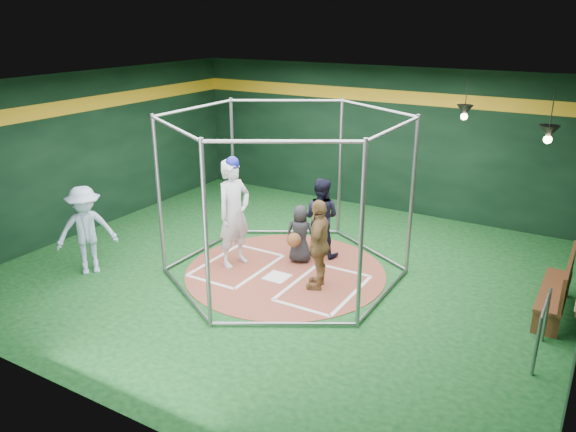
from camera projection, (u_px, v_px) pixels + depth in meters
The scene contains 15 objects.
room_shell at pixel (285, 183), 10.10m from camera, with size 10.10×9.10×3.53m.
clay_disc at pixel (285, 272), 10.68m from camera, with size 3.80×3.80×0.01m, color brown.
home_plate at pixel (277, 277), 10.43m from camera, with size 0.43×0.43×0.01m, color white.
batter_box_left at pixel (237, 265), 10.93m from camera, with size 1.17×1.77×0.01m.
batter_box_right at pixel (324, 288), 10.02m from camera, with size 1.17×1.77×0.01m.
batting_cage at pixel (285, 197), 10.18m from camera, with size 4.05×4.67×3.00m.
pendant_lamp_near at pixel (465, 111), 11.63m from camera, with size 0.34×0.34×0.90m.
pendant_lamp_far at pixel (549, 132), 9.47m from camera, with size 0.34×0.34×0.90m.
batter_figure at pixel (234, 212), 10.65m from camera, with size 0.64×0.84×2.16m.
visitor_leopard at pixel (319, 244), 9.82m from camera, with size 0.96×0.40×1.63m, color #AB8249.
catcher_figure at pixel (300, 234), 10.92m from camera, with size 0.66×0.66×1.16m.
umpire at pixel (320, 217), 11.15m from camera, with size 0.78×0.61×1.62m, color black.
bystander_blue at pixel (86, 230), 10.40m from camera, with size 1.09×0.63×1.69m, color #9CB3CE.
dugout_bench at pixel (560, 286), 8.99m from camera, with size 0.41×1.74×1.01m.
steel_railing at pixel (543, 321), 7.83m from camera, with size 0.05×1.03×0.88m.
Camera 1 is at (4.96, -8.33, 4.61)m, focal length 35.00 mm.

